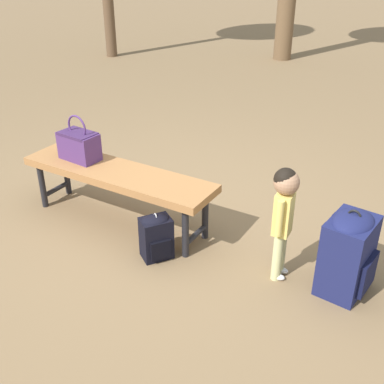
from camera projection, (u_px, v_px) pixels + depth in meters
ground_plane at (172, 225)px, 3.75m from camera, size 40.00×40.00×0.00m
park_bench at (117, 177)px, 3.63m from camera, size 1.63×0.56×0.45m
handbag at (79, 144)px, 3.73m from camera, size 0.35×0.23×0.37m
child_standing at (284, 208)px, 2.95m from camera, size 0.16×0.22×0.79m
backpack_large at (348, 251)px, 2.94m from camera, size 0.36×0.39×0.59m
backpack_small at (156, 236)px, 3.30m from camera, size 0.25×0.26×0.36m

